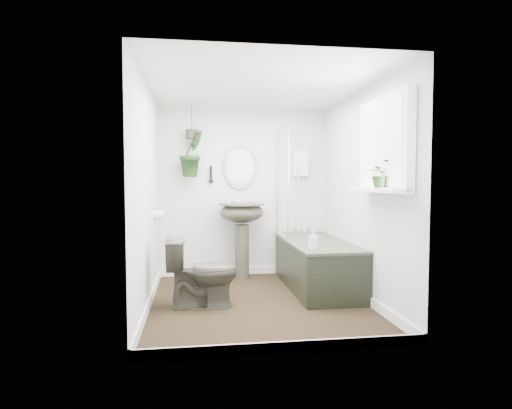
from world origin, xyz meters
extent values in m
cube|color=black|center=(0.00, 0.00, -0.01)|extent=(2.30, 2.80, 0.02)
cube|color=white|center=(0.00, 0.00, 2.31)|extent=(2.30, 2.80, 0.02)
cube|color=white|center=(0.00, 1.41, 1.15)|extent=(2.30, 0.02, 2.30)
cube|color=white|center=(0.00, -1.41, 1.15)|extent=(2.30, 0.02, 2.30)
cube|color=white|center=(-1.16, 0.00, 1.15)|extent=(0.02, 2.80, 2.30)
cube|color=white|center=(1.16, 0.00, 1.15)|extent=(0.02, 2.80, 2.30)
cube|color=white|center=(0.00, 0.00, 0.05)|extent=(2.30, 2.80, 0.10)
cube|color=white|center=(0.80, 1.34, 1.55)|extent=(0.20, 0.10, 0.35)
ellipsoid|color=tan|center=(-0.05, 1.37, 1.50)|extent=(0.46, 0.03, 0.62)
cylinder|color=black|center=(-0.45, 1.36, 1.40)|extent=(0.04, 0.04, 0.22)
cylinder|color=white|center=(-1.10, 0.70, 0.90)|extent=(0.11, 0.11, 0.11)
cube|color=white|center=(1.09, -0.70, 1.65)|extent=(0.08, 1.00, 0.90)
cube|color=white|center=(1.02, -0.70, 1.23)|extent=(0.18, 1.00, 0.04)
cube|color=white|center=(1.04, -0.70, 1.65)|extent=(0.01, 0.86, 0.76)
imported|color=#39392F|center=(-0.60, -0.07, 0.37)|extent=(0.72, 0.42, 0.73)
imported|color=black|center=(1.01, -0.81, 1.38)|extent=(0.25, 0.23, 0.25)
imported|color=black|center=(-0.70, 1.25, 1.67)|extent=(0.44, 0.44, 0.63)
imported|color=black|center=(0.59, -0.08, 0.69)|extent=(0.13, 0.13, 0.21)
cylinder|color=#3A2E23|center=(-0.70, 1.25, 1.93)|extent=(0.16, 0.16, 0.12)
camera|label=1|loc=(-0.66, -4.50, 1.32)|focal=30.00mm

